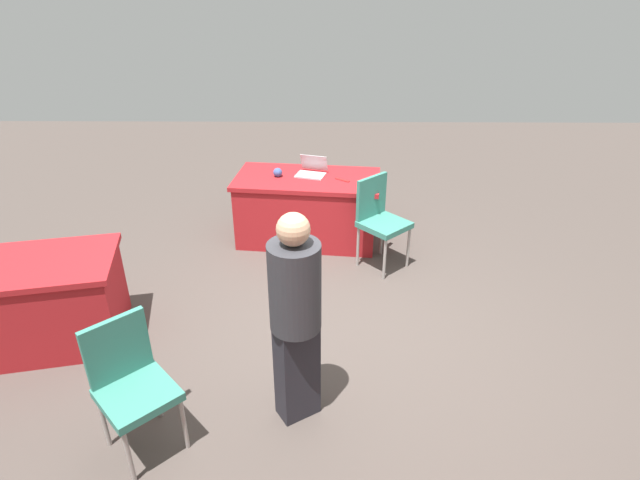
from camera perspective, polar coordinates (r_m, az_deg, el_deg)
name	(u,v)px	position (r m, az deg, el deg)	size (l,w,h in m)	color
ground_plane	(332,341)	(4.58, 1.36, -11.06)	(14.40, 14.40, 0.00)	#4C423D
table_foreground	(308,208)	(6.03, -1.38, 3.55)	(1.72, 1.02, 0.78)	#AD1E23
table_mid_left	(20,305)	(5.00, -30.21, -6.19)	(1.76, 1.15, 0.78)	#AD1E23
chair_tucked_left	(380,216)	(5.44, 6.62, 2.61)	(0.62, 0.62, 0.98)	#9E9993
chair_aisle	(131,380)	(3.63, -20.21, -14.34)	(0.62, 0.62, 0.95)	#9E9993
person_presenter	(295,312)	(3.40, -2.73, -7.99)	(0.47, 0.47, 1.60)	#26262D
laptop_silver	(312,171)	(5.95, -0.94, 7.61)	(0.39, 0.37, 0.21)	silver
yarn_ball	(278,172)	(5.90, -4.70, 7.47)	(0.10, 0.10, 0.10)	#3F5999
scissors_red	(342,180)	(5.80, 2.48, 6.66)	(0.18, 0.04, 0.01)	red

